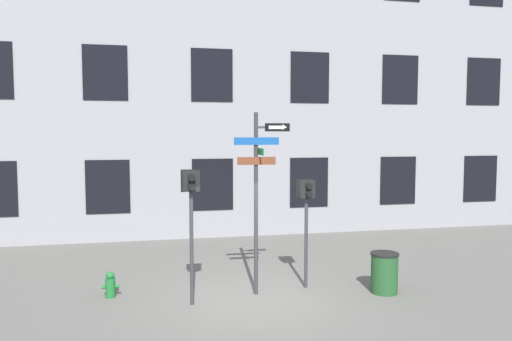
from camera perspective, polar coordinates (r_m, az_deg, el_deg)
The scene contains 7 objects.
ground_plane at distance 11.02m, azimuth -0.56°, elevation -14.74°, with size 60.00×60.00×0.00m, color #595651.
building_facade at distance 17.62m, azimuth -5.23°, elevation 16.64°, with size 24.00×0.63×14.70m.
street_sign_pole at distance 10.97m, azimuth 0.31°, elevation -1.72°, with size 1.26×0.97×4.04m.
pedestrian_signal_left at distance 10.39m, azimuth -7.42°, elevation -3.18°, with size 0.40×0.40×2.84m.
pedestrian_signal_right at distance 11.55m, azimuth 5.79°, elevation -3.60°, with size 0.40×0.40×2.53m.
fire_hydrant at distance 11.65m, azimuth -16.31°, elevation -12.43°, with size 0.37×0.21×0.57m.
trash_bin at distance 11.81m, azimuth 14.46°, elevation -11.24°, with size 0.63×0.63×0.91m.
Camera 1 is at (-2.07, -10.20, 3.62)m, focal length 35.00 mm.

